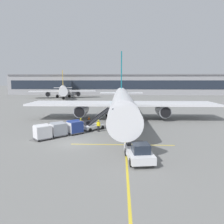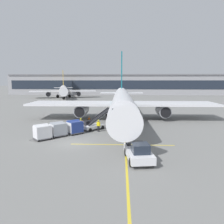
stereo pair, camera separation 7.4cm
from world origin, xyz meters
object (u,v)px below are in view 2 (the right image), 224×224
(baggage_cart_third, at_px, (42,132))
(pushback_tug, at_px, (139,152))
(belt_loader, at_px, (94,124))
(safety_cone_engine_keepout, at_px, (89,118))
(baggage_cart_second, at_px, (58,129))
(parked_airplane, at_px, (122,101))
(ground_crew_by_carts, at_px, (81,123))
(distant_airplane, at_px, (63,90))
(ground_crew_by_loader, at_px, (98,125))
(baggage_cart_lead, at_px, (75,127))
(safety_cone_wingtip, at_px, (82,122))

(baggage_cart_third, relative_size, pushback_tug, 0.55)
(belt_loader, distance_m, safety_cone_engine_keepout, 8.58)
(baggage_cart_second, bearing_deg, pushback_tug, -39.67)
(parked_airplane, bearing_deg, ground_crew_by_carts, -122.96)
(belt_loader, xyz_separation_m, baggage_cart_third, (-5.80, -5.88, 0.12))
(ground_crew_by_carts, bearing_deg, distant_airplane, 107.63)
(distant_airplane, bearing_deg, belt_loader, -70.59)
(pushback_tug, height_order, ground_crew_by_loader, pushback_tug)
(ground_crew_by_loader, distance_m, ground_crew_by_carts, 3.08)
(parked_airplane, height_order, baggage_cart_lead, parked_airplane)
(parked_airplane, bearing_deg, pushback_tug, -86.08)
(baggage_cart_second, bearing_deg, belt_loader, 44.98)
(ground_crew_by_loader, bearing_deg, baggage_cart_third, -145.54)
(parked_airplane, height_order, distant_airplane, parked_airplane)
(parked_airplane, distance_m, baggage_cart_second, 16.36)
(distant_airplane, bearing_deg, safety_cone_wingtip, -71.62)
(safety_cone_wingtip, bearing_deg, baggage_cart_third, -107.52)
(ground_crew_by_loader, relative_size, distant_airplane, 0.05)
(baggage_cart_lead, relative_size, safety_cone_wingtip, 4.10)
(ground_crew_by_loader, bearing_deg, parked_airplane, 72.52)
(belt_loader, distance_m, ground_crew_by_loader, 1.58)
(safety_cone_wingtip, bearing_deg, parked_airplane, 37.85)
(baggage_cart_third, height_order, distant_airplane, distant_airplane)
(ground_crew_by_carts, bearing_deg, baggage_cart_third, -123.05)
(ground_crew_by_carts, relative_size, safety_cone_wingtip, 2.79)
(ground_crew_by_loader, xyz_separation_m, ground_crew_by_carts, (-2.81, 1.27, 0.00))
(baggage_cart_lead, distance_m, safety_cone_engine_keepout, 11.14)
(parked_airplane, bearing_deg, baggage_cart_second, -121.56)
(pushback_tug, bearing_deg, baggage_cart_second, 140.33)
(belt_loader, relative_size, distant_airplane, 0.13)
(parked_airplane, distance_m, baggage_cart_lead, 14.18)
(parked_airplane, height_order, pushback_tug, parked_airplane)
(belt_loader, xyz_separation_m, baggage_cart_second, (-4.27, -4.27, 0.12))
(ground_crew_by_loader, relative_size, safety_cone_wingtip, 2.79)
(baggage_cart_lead, bearing_deg, baggage_cart_second, -142.22)
(parked_airplane, distance_m, ground_crew_by_loader, 11.68)
(ground_crew_by_carts, height_order, safety_cone_engine_keepout, ground_crew_by_carts)
(baggage_cart_lead, xyz_separation_m, baggage_cart_third, (-3.42, -3.07, 0.00))
(distant_airplane, bearing_deg, parked_airplane, -63.36)
(parked_airplane, height_order, safety_cone_engine_keepout, parked_airplane)
(belt_loader, xyz_separation_m, baggage_cart_lead, (-2.39, -2.81, 0.12))
(safety_cone_wingtip, bearing_deg, ground_crew_by_carts, -82.52)
(ground_crew_by_loader, distance_m, distant_airplane, 65.32)
(ground_crew_by_loader, bearing_deg, belt_loader, 118.99)
(ground_crew_by_carts, xyz_separation_m, distant_airplane, (-19.14, 60.21, 2.34))
(parked_airplane, xyz_separation_m, ground_crew_by_loader, (-3.43, -10.89, -2.45))
(baggage_cart_lead, relative_size, baggage_cart_third, 1.00)
(baggage_cart_lead, relative_size, pushback_tug, 0.55)
(parked_airplane, xyz_separation_m, pushback_tug, (1.51, -22.06, -2.62))
(parked_airplane, relative_size, distant_airplane, 1.26)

